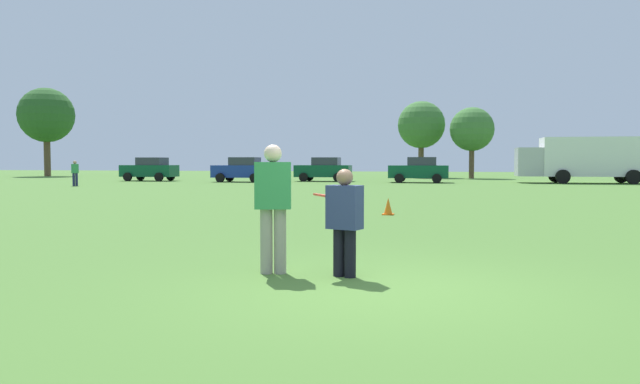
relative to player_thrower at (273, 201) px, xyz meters
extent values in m
plane|color=#47702D|center=(1.52, -0.67, -0.98)|extent=(165.49, 165.49, 0.00)
cylinder|color=gray|center=(-0.09, -0.02, -0.54)|extent=(0.17, 0.17, 0.87)
cylinder|color=gray|center=(0.09, 0.02, -0.54)|extent=(0.17, 0.17, 0.87)
cube|color=#338C4C|center=(0.00, 0.00, 0.21)|extent=(0.53, 0.39, 0.63)
sphere|color=beige|center=(0.00, 0.00, 0.64)|extent=(0.24, 0.24, 0.24)
cylinder|color=black|center=(1.06, -0.04, -0.66)|extent=(0.15, 0.15, 0.63)
cylinder|color=black|center=(0.90, 0.01, -0.66)|extent=(0.15, 0.15, 0.63)
cube|color=navy|center=(0.98, -0.01, -0.07)|extent=(0.49, 0.38, 0.57)
sphere|color=#8C664C|center=(0.98, -0.01, 0.32)|extent=(0.22, 0.22, 0.22)
cylinder|color=#E54C33|center=(0.67, 0.08, 0.08)|extent=(0.27, 0.27, 0.08)
cube|color=#D8590C|center=(0.53, 9.15, -0.96)|extent=(0.32, 0.32, 0.03)
cone|color=orange|center=(0.53, 9.15, -0.72)|extent=(0.24, 0.24, 0.45)
cube|color=#0C4C2D|center=(-20.92, 34.57, -0.20)|extent=(4.24, 1.89, 0.90)
cube|color=#2D333D|center=(-20.67, 34.57, 0.52)|extent=(2.04, 1.68, 0.64)
cylinder|color=black|center=(-22.20, 33.54, -0.65)|extent=(0.66, 0.23, 0.66)
cylinder|color=black|center=(-22.25, 35.54, -0.65)|extent=(0.66, 0.23, 0.66)
cylinder|color=black|center=(-19.60, 33.60, -0.65)|extent=(0.66, 0.23, 0.66)
cylinder|color=black|center=(-19.64, 35.60, -0.65)|extent=(0.66, 0.23, 0.66)
cube|color=navy|center=(-13.07, 33.90, -0.20)|extent=(4.24, 1.89, 0.90)
cube|color=#2D333D|center=(-12.82, 33.91, 0.52)|extent=(2.04, 1.68, 0.64)
cylinder|color=black|center=(-14.35, 32.88, -0.65)|extent=(0.66, 0.23, 0.66)
cylinder|color=black|center=(-14.39, 34.87, -0.65)|extent=(0.66, 0.23, 0.66)
cylinder|color=black|center=(-11.74, 32.93, -0.65)|extent=(0.66, 0.23, 0.66)
cylinder|color=black|center=(-11.79, 34.93, -0.65)|extent=(0.66, 0.23, 0.66)
cube|color=#0C4C2D|center=(-7.50, 36.60, -0.20)|extent=(4.24, 1.89, 0.90)
cube|color=#2D333D|center=(-7.25, 36.60, 0.52)|extent=(2.04, 1.68, 0.64)
cylinder|color=black|center=(-8.78, 35.57, -0.65)|extent=(0.66, 0.23, 0.66)
cylinder|color=black|center=(-8.82, 37.57, -0.65)|extent=(0.66, 0.23, 0.66)
cylinder|color=black|center=(-6.17, 35.63, -0.65)|extent=(0.66, 0.23, 0.66)
cylinder|color=black|center=(-6.22, 37.63, -0.65)|extent=(0.66, 0.23, 0.66)
cube|color=#0C4C2D|center=(-0.23, 35.42, -0.20)|extent=(4.24, 1.89, 0.90)
cube|color=#2D333D|center=(0.02, 35.42, 0.52)|extent=(2.04, 1.68, 0.64)
cylinder|color=black|center=(-1.51, 34.39, -0.65)|extent=(0.66, 0.23, 0.66)
cylinder|color=black|center=(-1.56, 36.39, -0.65)|extent=(0.66, 0.23, 0.66)
cylinder|color=black|center=(1.09, 34.45, -0.65)|extent=(0.66, 0.23, 0.66)
cylinder|color=black|center=(1.05, 36.44, -0.65)|extent=(0.66, 0.23, 0.66)
cube|color=white|center=(11.65, 36.79, 0.85)|extent=(6.85, 2.65, 2.70)
cube|color=#B2B2B7|center=(7.45, 36.70, 0.50)|extent=(1.85, 2.34, 2.00)
cylinder|color=black|center=(9.47, 35.38, -0.50)|extent=(0.97, 0.30, 0.96)
cylinder|color=black|center=(9.41, 38.11, -0.50)|extent=(0.97, 0.30, 0.96)
cylinder|color=black|center=(13.89, 35.47, -0.50)|extent=(0.97, 0.30, 0.96)
cylinder|color=black|center=(13.83, 38.21, -0.50)|extent=(0.97, 0.30, 0.96)
cylinder|color=#1E234C|center=(-20.63, 24.73, -0.58)|extent=(0.15, 0.15, 0.79)
cylinder|color=#1E234C|center=(-20.49, 24.83, -0.58)|extent=(0.15, 0.15, 0.79)
cube|color=#338C4C|center=(-20.56, 24.78, 0.10)|extent=(0.49, 0.45, 0.56)
sphere|color=tan|center=(-20.56, 24.78, 0.48)|extent=(0.21, 0.21, 0.21)
cylinder|color=brown|center=(-38.71, 45.86, 0.97)|extent=(0.65, 0.65, 3.90)
sphere|color=#285623|center=(-38.71, 45.86, 5.30)|extent=(5.58, 5.58, 5.58)
cylinder|color=brown|center=(-0.83, 49.01, 0.56)|extent=(0.51, 0.51, 3.08)
sphere|color=#3D7033|center=(-0.83, 49.01, 3.97)|extent=(4.40, 4.40, 4.40)
cylinder|color=brown|center=(3.73, 47.22, 0.39)|extent=(0.46, 0.46, 2.73)
sphere|color=#3D7033|center=(3.73, 47.22, 3.41)|extent=(3.90, 3.90, 3.90)
camera|label=1|loc=(2.38, -7.59, 0.53)|focal=33.38mm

